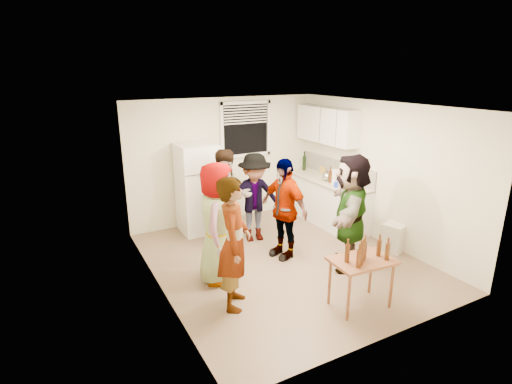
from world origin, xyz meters
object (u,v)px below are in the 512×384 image
beer_bottle_counter (330,183)px  wine_bottle (304,170)px  beer_bottle_table (360,265)px  guest_back_left (229,246)px  serving_table (358,305)px  red_cup (359,261)px  refrigerator (198,189)px  guest_black (283,255)px  blue_cup (336,187)px  guest_stripe (235,304)px  kettle (327,181)px  trash_bin (394,237)px  guest_grey (219,279)px  guest_orange (347,265)px  guest_back_right (255,239)px

beer_bottle_counter → wine_bottle: bearing=82.2°
beer_bottle_counter → beer_bottle_table: size_ratio=0.99×
beer_bottle_counter → guest_back_left: (-2.15, 0.05, -0.90)m
serving_table → red_cup: red_cup is taller
refrigerator → serving_table: size_ratio=2.11×
guest_black → blue_cup: bearing=93.2°
refrigerator → red_cup: refrigerator is taller
serving_table → guest_black: serving_table is taller
wine_bottle → red_cup: (-1.63, -3.57, -0.22)m
red_cup → guest_stripe: red_cup is taller
kettle → guest_black: (-1.55, -0.86, -0.90)m
beer_bottle_counter → guest_stripe: (-2.84, -1.65, -0.90)m
blue_cup → trash_bin: (0.39, -1.14, -0.65)m
kettle → guest_stripe: 3.53m
trash_bin → guest_back_left: size_ratio=0.28×
kettle → beer_bottle_counter: beer_bottle_counter is taller
beer_bottle_table → refrigerator: bearing=102.9°
beer_bottle_table → guest_grey: bearing=127.1°
red_cup → guest_grey: size_ratio=0.06×
guest_black → guest_orange: 1.07m
trash_bin → blue_cup: bearing=108.8°
wine_bottle → guest_grey: bearing=-145.2°
beer_bottle_table → guest_stripe: beer_bottle_table is taller
beer_bottle_table → guest_back_right: (-0.07, 2.67, -0.68)m
wine_bottle → beer_bottle_table: size_ratio=1.26×
red_cup → refrigerator: bearing=104.0°
guest_grey → guest_stripe: size_ratio=1.02×
beer_bottle_table → guest_back_left: (-0.62, 2.61, -0.68)m
kettle → serving_table: (-1.45, -2.61, -0.90)m
guest_back_right → guest_orange: size_ratio=0.89×
guest_stripe → guest_orange: size_ratio=0.97×
refrigerator → red_cup: 3.60m
beer_bottle_counter → beer_bottle_table: 2.99m
refrigerator → wine_bottle: (2.50, 0.09, 0.05)m
kettle → wine_bottle: size_ratio=0.80×
wine_bottle → guest_back_right: size_ratio=0.19×
guest_back_right → guest_orange: guest_back_right is taller
serving_table → guest_grey: 2.05m
beer_bottle_table → guest_stripe: (-1.31, 0.90, -0.68)m
guest_back_left → guest_black: guest_back_left is taller
beer_bottle_counter → red_cup: size_ratio=2.30×
blue_cup → guest_back_left: (-2.05, 0.36, -0.90)m
wine_bottle → beer_bottle_counter: wine_bottle is taller
beer_bottle_counter → guest_back_right: beer_bottle_counter is taller
kettle → red_cup: bearing=-137.4°
beer_bottle_table → guest_stripe: bearing=145.3°
trash_bin → guest_orange: (-1.07, -0.05, -0.25)m
beer_bottle_table → blue_cup: bearing=57.5°
trash_bin → guest_grey: bearing=170.5°
guest_back_left → guest_orange: bearing=-41.7°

